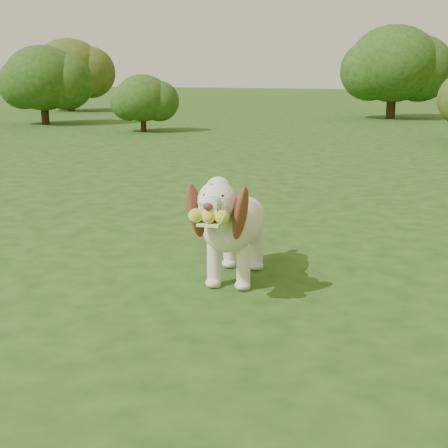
% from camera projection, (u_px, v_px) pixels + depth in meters
% --- Properties ---
extents(ground, '(80.00, 80.00, 0.00)m').
position_uv_depth(ground, '(186.00, 280.00, 3.77)').
color(ground, '#1F4012').
rests_on(ground, ground).
extents(dog, '(0.42, 1.06, 0.69)m').
position_uv_depth(dog, '(233.00, 222.00, 3.66)').
color(dog, silver).
rests_on(dog, ground).
extents(shrub_a, '(1.12, 1.12, 1.16)m').
position_uv_depth(shrub_a, '(143.00, 98.00, 12.71)').
color(shrub_a, '#382314').
rests_on(shrub_a, ground).
extents(shrub_g, '(2.11, 2.11, 2.19)m').
position_uv_depth(shrub_g, '(69.00, 69.00, 18.97)').
color(shrub_g, '#382314').
rests_on(shrub_g, ground).
extents(shrub_e, '(1.74, 1.74, 1.80)m').
position_uv_depth(shrub_e, '(43.00, 78.00, 14.36)').
color(shrub_e, '#382314').
rests_on(shrub_e, ground).
extents(shrub_i, '(2.29, 2.29, 2.37)m').
position_uv_depth(shrub_i, '(394.00, 64.00, 15.97)').
color(shrub_i, '#382314').
rests_on(shrub_i, ground).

